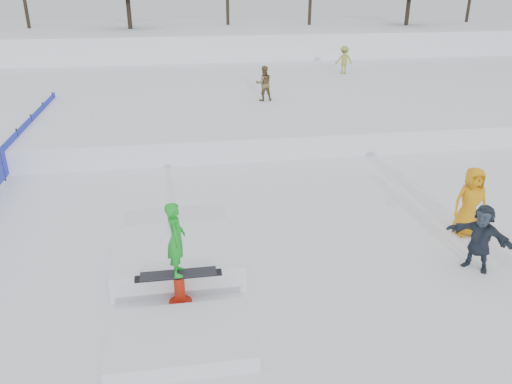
{
  "coord_description": "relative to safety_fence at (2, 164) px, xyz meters",
  "views": [
    {
      "loc": [
        -1.21,
        -8.53,
        5.72
      ],
      "look_at": [
        0.5,
        2.0,
        1.1
      ],
      "focal_mm": 35.0,
      "sensor_mm": 36.0,
      "label": 1
    }
  ],
  "objects": [
    {
      "name": "ground",
      "position": [
        6.5,
        -6.6,
        -0.55
      ],
      "size": [
        120.0,
        120.0,
        0.0
      ],
      "primitive_type": "plane",
      "color": "white"
    },
    {
      "name": "snow_berm",
      "position": [
        6.5,
        23.4,
        0.65
      ],
      "size": [
        60.0,
        14.0,
        2.4
      ],
      "primitive_type": "cube",
      "color": "white",
      "rests_on": "ground"
    },
    {
      "name": "snow_midrise",
      "position": [
        6.5,
        9.4,
        -0.15
      ],
      "size": [
        50.0,
        18.0,
        0.8
      ],
      "primitive_type": "cube",
      "color": "white",
      "rests_on": "ground"
    },
    {
      "name": "safety_fence",
      "position": [
        0.0,
        0.0,
        0.0
      ],
      "size": [
        0.05,
        16.0,
        1.1
      ],
      "color": "#2733BE",
      "rests_on": "ground"
    },
    {
      "name": "walker_olive",
      "position": [
        9.04,
        5.87,
        0.99
      ],
      "size": [
        0.75,
        0.6,
        1.47
      ],
      "primitive_type": "imported",
      "rotation": [
        0.0,
        0.0,
        3.2
      ],
      "color": "brown",
      "rests_on": "snow_midrise"
    },
    {
      "name": "walker_ygreen",
      "position": [
        14.5,
        11.59,
        0.99
      ],
      "size": [
        0.97,
        0.57,
        1.48
      ],
      "primitive_type": "imported",
      "rotation": [
        0.0,
        0.0,
        3.17
      ],
      "color": "olive",
      "rests_on": "snow_midrise"
    },
    {
      "name": "spectator_yellow",
      "position": [
        12.0,
        -5.4,
        0.3
      ],
      "size": [
        0.85,
        0.58,
        1.69
      ],
      "primitive_type": "imported",
      "rotation": [
        0.0,
        0.0,
        -0.05
      ],
      "color": "orange",
      "rests_on": "ground"
    },
    {
      "name": "spectator_dark",
      "position": [
        11.36,
        -6.86,
        0.18
      ],
      "size": [
        1.21,
        1.32,
        1.47
      ],
      "primitive_type": "imported",
      "rotation": [
        0.0,
        0.0,
        -0.87
      ],
      "color": "#232D38",
      "rests_on": "ground"
    },
    {
      "name": "jib_rail_feature",
      "position": [
        5.13,
        -6.58,
        -0.25
      ],
      "size": [
        2.6,
        4.4,
        2.11
      ],
      "color": "white",
      "rests_on": "ground"
    }
  ]
}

